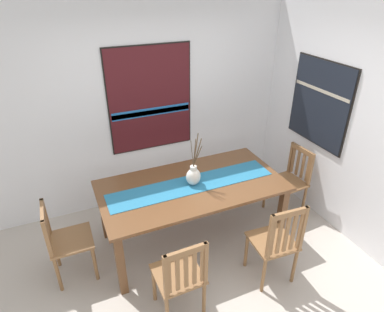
% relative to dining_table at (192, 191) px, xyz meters
% --- Properties ---
extents(ground_plane, '(6.40, 6.40, 0.03)m').
position_rel_dining_table_xyz_m(ground_plane, '(-0.06, -0.72, -0.70)').
color(ground_plane, '#B2A89E').
extents(wall_back, '(6.40, 0.12, 2.70)m').
position_rel_dining_table_xyz_m(wall_back, '(-0.06, 1.14, 0.67)').
color(wall_back, silver).
rests_on(wall_back, ground_plane).
extents(wall_side, '(0.12, 6.40, 2.70)m').
position_rel_dining_table_xyz_m(wall_side, '(1.80, -0.72, 0.67)').
color(wall_side, silver).
rests_on(wall_side, ground_plane).
extents(dining_table, '(2.06, 1.05, 0.78)m').
position_rel_dining_table_xyz_m(dining_table, '(0.00, 0.00, 0.00)').
color(dining_table, brown).
rests_on(dining_table, ground_plane).
extents(table_runner, '(1.89, 0.36, 0.01)m').
position_rel_dining_table_xyz_m(table_runner, '(-0.00, 0.00, 0.10)').
color(table_runner, '#236B93').
rests_on(table_runner, dining_table).
extents(centerpiece_vase, '(0.18, 0.17, 0.61)m').
position_rel_dining_table_xyz_m(centerpiece_vase, '(0.02, -0.00, 0.21)').
color(centerpiece_vase, silver).
rests_on(centerpiece_vase, dining_table).
extents(chair_0, '(0.45, 0.45, 0.92)m').
position_rel_dining_table_xyz_m(chair_0, '(1.40, -0.01, -0.20)').
color(chair_0, brown).
rests_on(chair_0, ground_plane).
extents(chair_1, '(0.43, 0.43, 0.93)m').
position_rel_dining_table_xyz_m(chair_1, '(-0.51, -0.90, -0.19)').
color(chair_1, brown).
rests_on(chair_1, ground_plane).
extents(chair_2, '(0.42, 0.42, 0.90)m').
position_rel_dining_table_xyz_m(chair_2, '(-1.41, 0.00, -0.20)').
color(chair_2, brown).
rests_on(chair_2, ground_plane).
extents(chair_3, '(0.45, 0.45, 0.98)m').
position_rel_dining_table_xyz_m(chair_3, '(0.52, -0.90, -0.17)').
color(chair_3, brown).
rests_on(chair_3, ground_plane).
extents(painting_on_back_wall, '(1.09, 0.05, 1.36)m').
position_rel_dining_table_xyz_m(painting_on_back_wall, '(-0.11, 1.08, 0.76)').
color(painting_on_back_wall, black).
extents(painting_on_side_wall, '(0.05, 0.94, 1.05)m').
position_rel_dining_table_xyz_m(painting_on_side_wall, '(1.74, 0.08, 0.77)').
color(painting_on_side_wall, black).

